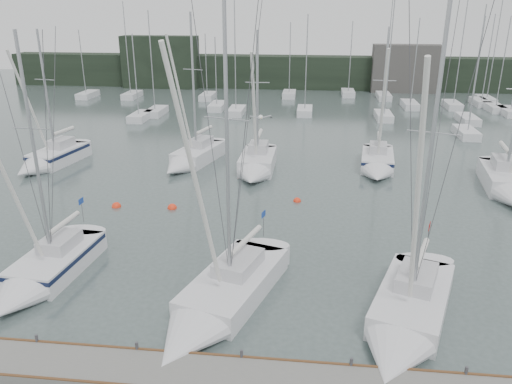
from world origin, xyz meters
TOP-DOWN VIEW (x-y plane):
  - ground at (0.00, 0.00)m, footprint 160.00×160.00m
  - dock at (0.00, -5.00)m, footprint 24.00×2.00m
  - far_treeline at (0.00, 62.00)m, footprint 90.00×4.00m
  - far_building_left at (-20.00, 60.00)m, footprint 12.00×3.00m
  - far_building_right at (18.00, 60.00)m, footprint 10.00×3.00m
  - mast_forest at (6.37, 45.76)m, footprint 57.83×27.62m
  - sailboat_near_left at (-8.35, 0.52)m, footprint 3.22×8.07m
  - sailboat_near_center at (0.38, -1.13)m, footprint 5.47×9.69m
  - sailboat_near_right at (8.32, -1.39)m, footprint 5.45×9.00m
  - sailboat_mid_a at (-17.22, 18.14)m, footprint 3.87×7.95m
  - sailboat_mid_b at (-5.70, 19.85)m, footprint 4.49×8.41m
  - sailboat_mid_c at (-0.01, 18.19)m, footprint 2.69×7.39m
  - sailboat_mid_d at (9.60, 20.00)m, footprint 3.31×7.59m
  - sailboat_mid_e at (18.19, 15.81)m, footprint 3.81×8.80m
  - buoy_a at (-4.71, 10.60)m, footprint 0.62×0.62m
  - buoy_b at (3.46, 12.78)m, footprint 0.53×0.53m
  - buoy_c at (-8.47, 10.44)m, footprint 0.62×0.62m
  - seagull at (1.98, 2.68)m, footprint 0.95×0.45m

SIDE VIEW (x-z plane):
  - ground at x=0.00m, z-range 0.00..0.00m
  - buoy_a at x=-4.71m, z-range -0.31..0.31m
  - buoy_b at x=3.46m, z-range -0.26..0.26m
  - buoy_c at x=-8.47m, z-range -0.31..0.31m
  - dock at x=0.00m, z-range 0.00..0.40m
  - mast_forest at x=6.37m, z-range -6.96..7.91m
  - sailboat_near_center at x=0.38m, z-range -6.61..7.61m
  - sailboat_near_right at x=8.32m, z-range -6.35..7.39m
  - sailboat_near_left at x=-8.35m, z-range -5.74..6.80m
  - sailboat_mid_b at x=-5.70m, z-range -5.87..7.02m
  - sailboat_mid_d at x=9.60m, z-range -5.36..6.52m
  - sailboat_mid_a at x=-17.22m, z-range -5.22..6.45m
  - sailboat_mid_e at x=18.19m, z-range -5.39..6.62m
  - sailboat_mid_c at x=-0.01m, z-range -5.22..6.47m
  - far_treeline at x=0.00m, z-range 0.00..5.00m
  - far_building_right at x=18.00m, z-range 0.00..7.00m
  - far_building_left at x=-20.00m, z-range 0.00..8.00m
  - seagull at x=1.98m, z-range 7.86..8.05m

